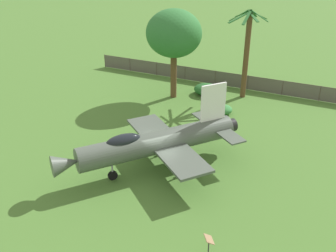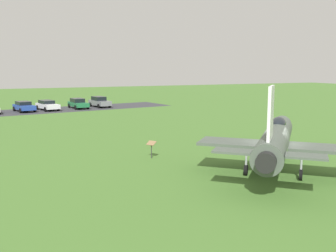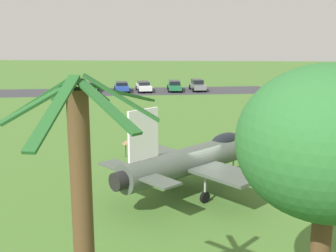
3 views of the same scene
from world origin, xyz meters
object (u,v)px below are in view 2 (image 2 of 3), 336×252
object	(u,v)px
info_plaque	(151,146)
parked_car_blue	(24,106)
parked_car_white	(47,105)
parked_car_gray	(100,102)
display_jet	(276,138)
parked_car_green	(78,103)

from	to	relation	value
info_plaque	parked_car_blue	bearing A→B (deg)	9.78
parked_car_white	parked_car_blue	bearing A→B (deg)	-93.83
parked_car_gray	parked_car_white	size ratio (longest dim) A/B	0.94
parked_car_gray	display_jet	bearing A→B (deg)	-10.52
info_plaque	parked_car_white	bearing A→B (deg)	4.30
parked_car_green	parked_car_white	xyz separation A→B (m)	(-0.73, 4.41, -0.02)
parked_car_blue	display_jet	bearing A→B (deg)	3.03
info_plaque	parked_car_white	xyz separation A→B (m)	(33.02, 2.49, -0.13)
display_jet	parked_car_green	bearing A→B (deg)	48.24
display_jet	info_plaque	bearing A→B (deg)	84.83
display_jet	parked_car_gray	distance (m)	40.26
parked_car_gray	parked_car_white	xyz separation A→B (m)	(-1.26, 7.74, -0.08)
info_plaque	parked_car_gray	bearing A→B (deg)	-8.71
parked_car_gray	parked_car_blue	size ratio (longest dim) A/B	1.02
info_plaque	parked_car_blue	size ratio (longest dim) A/B	0.24
info_plaque	parked_car_green	bearing A→B (deg)	-3.26
display_jet	parked_car_green	world-z (taller)	display_jet
parked_car_green	parked_car_gray	bearing A→B (deg)	92.79
display_jet	parked_car_blue	size ratio (longest dim) A/B	2.25
info_plaque	parked_car_green	size ratio (longest dim) A/B	0.23
parked_car_green	info_plaque	bearing A→B (deg)	-9.41
display_jet	parked_car_blue	distance (m)	40.00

